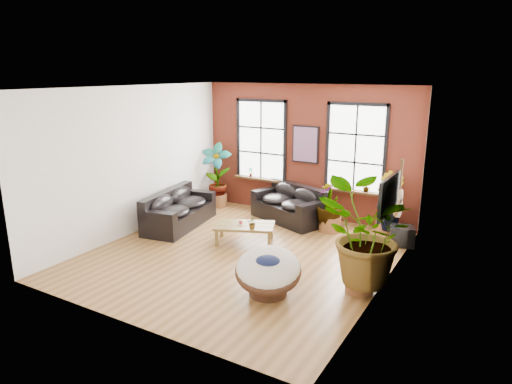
# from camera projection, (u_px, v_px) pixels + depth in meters

# --- Properties ---
(room) EXTENTS (6.04, 6.54, 3.54)m
(room) POSITION_uv_depth(u_px,v_px,m) (245.00, 174.00, 9.48)
(room) COLOR brown
(room) RESTS_ON ground
(sofa_back) EXTENTS (2.22, 1.65, 0.92)m
(sofa_back) POSITION_uv_depth(u_px,v_px,m) (291.00, 205.00, 11.94)
(sofa_back) COLOR black
(sofa_back) RESTS_ON ground
(sofa_left) EXTENTS (1.31, 2.38, 0.89)m
(sofa_left) POSITION_uv_depth(u_px,v_px,m) (178.00, 210.00, 11.53)
(sofa_left) COLOR black
(sofa_left) RESTS_ON ground
(coffee_table) EXTENTS (1.53, 1.24, 0.52)m
(coffee_table) POSITION_uv_depth(u_px,v_px,m) (245.00, 227.00, 10.40)
(coffee_table) COLOR brown
(coffee_table) RESTS_ON ground
(papasan_chair) EXTENTS (1.54, 1.54, 0.87)m
(papasan_chair) POSITION_uv_depth(u_px,v_px,m) (268.00, 271.00, 7.94)
(papasan_chair) COLOR #3E2416
(papasan_chair) RESTS_ON ground
(poster) EXTENTS (0.74, 0.06, 0.98)m
(poster) POSITION_uv_depth(u_px,v_px,m) (305.00, 144.00, 11.96)
(poster) COLOR black
(poster) RESTS_ON room
(tv_wall_unit) EXTENTS (0.13, 1.86, 1.20)m
(tv_wall_unit) POSITION_uv_depth(u_px,v_px,m) (392.00, 197.00, 8.48)
(tv_wall_unit) COLOR black
(tv_wall_unit) RESTS_ON room
(media_box) EXTENTS (0.65, 0.59, 0.44)m
(media_box) POSITION_uv_depth(u_px,v_px,m) (402.00, 236.00, 10.27)
(media_box) COLOR black
(media_box) RESTS_ON ground
(pot_back_left) EXTENTS (0.65, 0.65, 0.36)m
(pot_back_left) POSITION_uv_depth(u_px,v_px,m) (219.00, 200.00, 13.26)
(pot_back_left) COLOR brown
(pot_back_left) RESTS_ON ground
(pot_back_right) EXTENTS (0.55, 0.55, 0.37)m
(pot_back_right) POSITION_uv_depth(u_px,v_px,m) (386.00, 227.00, 10.98)
(pot_back_right) COLOR brown
(pot_back_right) RESTS_ON ground
(pot_right_wall) EXTENTS (0.65, 0.65, 0.37)m
(pot_right_wall) POSITION_uv_depth(u_px,v_px,m) (359.00, 282.00, 8.11)
(pot_right_wall) COLOR brown
(pot_right_wall) RESTS_ON ground
(pot_mid) EXTENTS (0.68, 0.68, 0.38)m
(pot_mid) POSITION_uv_depth(u_px,v_px,m) (330.00, 224.00, 11.18)
(pot_mid) COLOR brown
(pot_mid) RESTS_ON ground
(floor_plant_back_left) EXTENTS (1.03, 0.83, 1.70)m
(floor_plant_back_left) POSITION_uv_depth(u_px,v_px,m) (216.00, 173.00, 13.04)
(floor_plant_back_left) COLOR #1F4011
(floor_plant_back_left) RESTS_ON ground
(floor_plant_back_right) EXTENTS (0.95, 0.96, 1.36)m
(floor_plant_back_right) POSITION_uv_depth(u_px,v_px,m) (389.00, 201.00, 10.80)
(floor_plant_back_right) COLOR #1F4011
(floor_plant_back_right) RESTS_ON ground
(floor_plant_right_wall) EXTENTS (1.92, 1.76, 1.82)m
(floor_plant_right_wall) POSITION_uv_depth(u_px,v_px,m) (362.00, 236.00, 7.85)
(floor_plant_right_wall) COLOR #1F4011
(floor_plant_right_wall) RESTS_ON ground
(floor_plant_mid) EXTENTS (0.75, 0.75, 1.15)m
(floor_plant_mid) POSITION_uv_depth(u_px,v_px,m) (329.00, 203.00, 11.05)
(floor_plant_mid) COLOR #1F4011
(floor_plant_mid) RESTS_ON ground
(table_plant) EXTENTS (0.28, 0.26, 0.25)m
(table_plant) POSITION_uv_depth(u_px,v_px,m) (253.00, 223.00, 10.10)
(table_plant) COLOR #1F4011
(table_plant) RESTS_ON coffee_table
(sill_plant_left) EXTENTS (0.17, 0.17, 0.27)m
(sill_plant_left) POSITION_uv_depth(u_px,v_px,m) (251.00, 172.00, 12.95)
(sill_plant_left) COLOR #1F4011
(sill_plant_left) RESTS_ON room
(sill_plant_right) EXTENTS (0.19, 0.19, 0.27)m
(sill_plant_right) POSITION_uv_depth(u_px,v_px,m) (366.00, 187.00, 11.33)
(sill_plant_right) COLOR #1F4011
(sill_plant_right) RESTS_ON room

